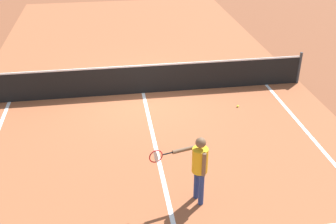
# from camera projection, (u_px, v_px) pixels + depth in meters

# --- Properties ---
(ground_plane) EXTENTS (60.00, 60.00, 0.00)m
(ground_plane) POSITION_uv_depth(u_px,v_px,m) (143.00, 93.00, 13.15)
(ground_plane) COLOR brown
(court_surface_inbounds) EXTENTS (10.62, 24.40, 0.00)m
(court_surface_inbounds) POSITION_uv_depth(u_px,v_px,m) (143.00, 93.00, 13.15)
(court_surface_inbounds) COLOR #9E5433
(court_surface_inbounds) RESTS_ON ground_plane
(line_center_service) EXTENTS (0.10, 6.40, 0.01)m
(line_center_service) POSITION_uv_depth(u_px,v_px,m) (156.00, 148.00, 10.37)
(line_center_service) COLOR white
(line_center_service) RESTS_ON ground_plane
(net) EXTENTS (10.47, 0.09, 1.07)m
(net) POSITION_uv_depth(u_px,v_px,m) (143.00, 79.00, 12.91)
(net) COLOR #33383D
(net) RESTS_ON ground_plane
(player_near) EXTENTS (1.18, 0.41, 1.55)m
(player_near) POSITION_uv_depth(u_px,v_px,m) (198.00, 163.00, 8.19)
(player_near) COLOR navy
(player_near) RESTS_ON ground_plane
(tennis_ball_near_net) EXTENTS (0.07, 0.07, 0.07)m
(tennis_ball_near_net) POSITION_uv_depth(u_px,v_px,m) (238.00, 106.00, 12.29)
(tennis_ball_near_net) COLOR #CCE033
(tennis_ball_near_net) RESTS_ON ground_plane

